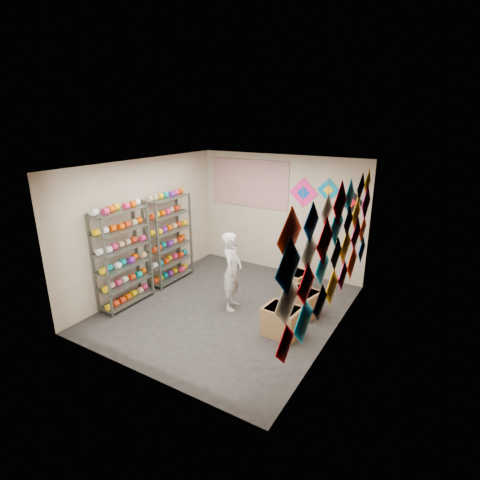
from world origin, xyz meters
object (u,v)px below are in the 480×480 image
Objects in this scene: shelf_rack_back at (169,239)px; carton_c at (296,282)px; shopkeeper at (232,271)px; carton_a at (282,321)px; carton_b at (303,302)px; shelf_rack_front at (123,258)px.

shelf_rack_back reaches higher than carton_c.
shopkeeper is 1.35m from carton_a.
shelf_rack_back reaches higher than carton_b.
shelf_rack_front is 2.07m from shopkeeper.
shelf_rack_front reaches higher than carton_b.
shelf_rack_front reaches higher than carton_a.
shopkeeper reaches higher than carton_c.
carton_c is (2.63, 0.85, -0.73)m from shelf_rack_back.
carton_a reaches higher than carton_b.
shopkeeper is 2.69× the size of carton_b.
carton_b is (0.04, 0.84, -0.02)m from carton_a.
carton_a is 1.64m from carton_c.
carton_a is 1.15× the size of carton_c.
shelf_rack_back is 3.23× the size of carton_a.
shelf_rack_back is at bearing 170.61° from carton_a.
carton_b is 0.88m from carton_c.
carton_c is (-0.45, 0.75, -0.00)m from carton_b.
shelf_rack_front is 3.18m from carton_a.
carton_c is (0.79, 1.23, -0.52)m from shopkeeper.
carton_a is at bearing -79.91° from carton_b.
shopkeeper is at bearing -146.13° from carton_b.
shelf_rack_back is 1.89m from shopkeeper.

